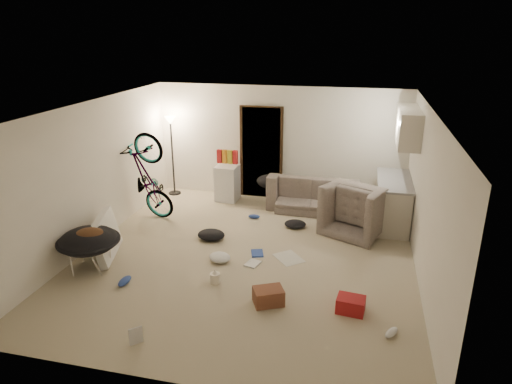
% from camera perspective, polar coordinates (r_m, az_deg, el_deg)
% --- Properties ---
extents(floor, '(5.50, 6.00, 0.02)m').
position_cam_1_polar(floor, '(7.79, -1.25, -8.16)').
color(floor, '#BFB192').
rests_on(floor, ground).
extents(ceiling, '(5.50, 6.00, 0.02)m').
position_cam_1_polar(ceiling, '(6.97, -1.41, 10.45)').
color(ceiling, white).
rests_on(ceiling, wall_back).
extents(wall_back, '(5.50, 0.02, 2.50)m').
position_cam_1_polar(wall_back, '(10.11, 2.97, 6.09)').
color(wall_back, white).
rests_on(wall_back, floor).
extents(wall_front, '(5.50, 0.02, 2.50)m').
position_cam_1_polar(wall_front, '(4.69, -10.74, -11.22)').
color(wall_front, white).
rests_on(wall_front, floor).
extents(wall_left, '(0.02, 6.00, 2.50)m').
position_cam_1_polar(wall_left, '(8.38, -19.93, 2.01)').
color(wall_left, white).
rests_on(wall_left, floor).
extents(wall_right, '(0.02, 6.00, 2.50)m').
position_cam_1_polar(wall_right, '(7.15, 20.64, -1.08)').
color(wall_right, white).
rests_on(wall_right, floor).
extents(doorway, '(0.85, 0.10, 2.04)m').
position_cam_1_polar(doorway, '(10.20, 0.69, 4.91)').
color(doorway, black).
rests_on(doorway, floor).
extents(door_trim, '(0.97, 0.04, 2.10)m').
position_cam_1_polar(door_trim, '(10.17, 0.65, 4.87)').
color(door_trim, black).
rests_on(door_trim, floor).
extents(floor_lamp, '(0.28, 0.28, 1.81)m').
position_cam_1_polar(floor_lamp, '(10.45, -10.53, 6.56)').
color(floor_lamp, black).
rests_on(floor_lamp, floor).
extents(kitchen_counter, '(0.60, 1.50, 0.88)m').
position_cam_1_polar(kitchen_counter, '(9.25, 16.68, -1.31)').
color(kitchen_counter, beige).
rests_on(kitchen_counter, floor).
extents(counter_top, '(0.64, 1.54, 0.04)m').
position_cam_1_polar(counter_top, '(9.11, 16.96, 1.39)').
color(counter_top, gray).
rests_on(counter_top, kitchen_counter).
extents(kitchen_uppers, '(0.38, 1.40, 0.65)m').
position_cam_1_polar(kitchen_uppers, '(8.86, 18.48, 7.78)').
color(kitchen_uppers, beige).
rests_on(kitchen_uppers, wall_right).
extents(sofa, '(1.91, 0.79, 0.55)m').
position_cam_1_polar(sofa, '(9.75, 7.17, -0.56)').
color(sofa, '#323933').
rests_on(sofa, floor).
extents(armchair, '(1.38, 1.32, 0.70)m').
position_cam_1_polar(armchair, '(8.86, 12.93, -2.52)').
color(armchair, '#323933').
rests_on(armchair, floor).
extents(bicycle, '(1.96, 1.10, 1.07)m').
position_cam_1_polar(bicycle, '(9.35, -13.25, -0.48)').
color(bicycle, black).
rests_on(bicycle, floor).
extents(book_asset, '(0.28, 0.29, 0.02)m').
position_cam_1_polar(book_asset, '(6.04, -15.51, -17.99)').
color(book_asset, '#A5181B').
rests_on(book_asset, floor).
extents(mini_fridge, '(0.49, 0.49, 0.79)m').
position_cam_1_polar(mini_fridge, '(10.16, -3.59, 1.14)').
color(mini_fridge, white).
rests_on(mini_fridge, floor).
extents(snack_box_0, '(0.10, 0.07, 0.30)m').
position_cam_1_polar(snack_box_0, '(10.03, -4.60, 4.47)').
color(snack_box_0, '#A5181B').
rests_on(snack_box_0, mini_fridge).
extents(snack_box_1, '(0.10, 0.07, 0.30)m').
position_cam_1_polar(snack_box_1, '(10.00, -3.94, 4.44)').
color(snack_box_1, orange).
rests_on(snack_box_1, mini_fridge).
extents(snack_box_2, '(0.10, 0.08, 0.30)m').
position_cam_1_polar(snack_box_2, '(9.96, -3.28, 4.40)').
color(snack_box_2, gold).
rests_on(snack_box_2, mini_fridge).
extents(snack_box_3, '(0.11, 0.09, 0.30)m').
position_cam_1_polar(snack_box_3, '(9.93, -2.61, 4.36)').
color(snack_box_3, '#A5181B').
rests_on(snack_box_3, mini_fridge).
extents(saucer_chair, '(0.98, 0.98, 0.69)m').
position_cam_1_polar(saucer_chair, '(7.69, -20.12, -6.35)').
color(saucer_chair, silver).
rests_on(saucer_chair, floor).
extents(hoodie, '(0.58, 0.53, 0.22)m').
position_cam_1_polar(hoodie, '(7.56, -20.10, -5.12)').
color(hoodie, '#4A2D19').
rests_on(hoodie, saucer_chair).
extents(sofa_drape, '(0.62, 0.54, 0.28)m').
position_cam_1_polar(sofa_drape, '(9.79, 1.71, 1.33)').
color(sofa_drape, black).
rests_on(sofa_drape, sofa).
extents(tv_box, '(0.56, 1.09, 0.71)m').
position_cam_1_polar(tv_box, '(8.08, -18.25, -5.32)').
color(tv_box, silver).
rests_on(tv_box, floor).
extents(drink_case_a, '(0.49, 0.44, 0.23)m').
position_cam_1_polar(drink_case_a, '(6.53, 1.56, -12.90)').
color(drink_case_a, brown).
rests_on(drink_case_a, floor).
extents(drink_case_b, '(0.40, 0.31, 0.22)m').
position_cam_1_polar(drink_case_b, '(6.50, 11.75, -13.63)').
color(drink_case_b, '#A5181B').
rests_on(drink_case_b, floor).
extents(juicer, '(0.15, 0.15, 0.22)m').
position_cam_1_polar(juicer, '(7.04, -5.15, -10.57)').
color(juicer, '#EEE4CF').
rests_on(juicer, floor).
extents(newspaper, '(0.61, 0.62, 0.01)m').
position_cam_1_polar(newspaper, '(7.76, 4.12, -8.23)').
color(newspaper, beige).
rests_on(newspaper, floor).
extents(book_blue, '(0.27, 0.31, 0.03)m').
position_cam_1_polar(book_blue, '(7.87, 0.15, -7.66)').
color(book_blue, '#2A459A').
rests_on(book_blue, floor).
extents(book_white, '(0.26, 0.30, 0.02)m').
position_cam_1_polar(book_white, '(7.55, -0.42, -8.94)').
color(book_white, silver).
rests_on(book_white, floor).
extents(shoe_0, '(0.24, 0.12, 0.09)m').
position_cam_1_polar(shoe_0, '(9.26, -0.24, -3.07)').
color(shoe_0, '#2A459A').
rests_on(shoe_0, floor).
extents(shoe_1, '(0.23, 0.24, 0.09)m').
position_cam_1_polar(shoe_1, '(10.11, -3.07, -1.06)').
color(shoe_1, slate).
rests_on(shoe_1, floor).
extents(shoe_2, '(0.15, 0.30, 0.11)m').
position_cam_1_polar(shoe_2, '(7.27, -16.10, -10.64)').
color(shoe_2, '#2A459A').
rests_on(shoe_2, floor).
extents(shoe_4, '(0.22, 0.27, 0.09)m').
position_cam_1_polar(shoe_4, '(6.22, 16.57, -16.48)').
color(shoe_4, white).
rests_on(shoe_4, floor).
extents(clothes_lump_a, '(0.54, 0.48, 0.16)m').
position_cam_1_polar(clothes_lump_a, '(8.41, -5.63, -5.34)').
color(clothes_lump_a, black).
rests_on(clothes_lump_a, floor).
extents(clothes_lump_b, '(0.44, 0.39, 0.13)m').
position_cam_1_polar(clothes_lump_b, '(8.89, 4.93, -4.01)').
color(clothes_lump_b, black).
rests_on(clothes_lump_b, floor).
extents(clothes_lump_c, '(0.51, 0.50, 0.12)m').
position_cam_1_polar(clothes_lump_c, '(7.66, -4.55, -8.14)').
color(clothes_lump_c, silver).
rests_on(clothes_lump_c, floor).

